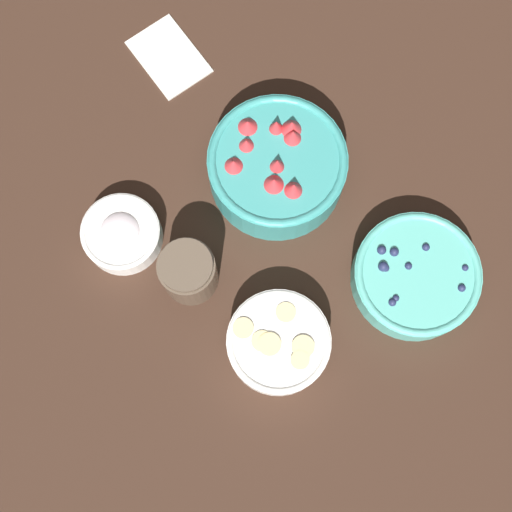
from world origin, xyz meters
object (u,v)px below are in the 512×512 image
bowl_blueberries (416,276)px  bowl_bananas (278,343)px  bowl_cream (122,234)px  jar_chocolate (189,273)px  bowl_strawberries (277,166)px

bowl_blueberries → bowl_bananas: 0.23m
bowl_blueberries → bowl_bananas: (-0.13, -0.19, 0.00)m
bowl_cream → jar_chocolate: jar_chocolate is taller
bowl_blueberries → bowl_cream: 0.45m
bowl_cream → jar_chocolate: bearing=-1.4°
bowl_strawberries → bowl_bananas: bearing=-59.7°
bowl_blueberries → bowl_bananas: bowl_blueberries is taller
bowl_blueberries → bowl_cream: size_ratio=1.57×
bowl_strawberries → jar_chocolate: size_ratio=2.14×
bowl_blueberries → jar_chocolate: 0.34m
bowl_blueberries → bowl_strawberries: bearing=171.0°
bowl_strawberries → bowl_blueberries: 0.27m
bowl_bananas → bowl_cream: 0.29m
bowl_bananas → bowl_cream: (-0.29, 0.02, -0.01)m
bowl_bananas → jar_chocolate: size_ratio=1.53×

